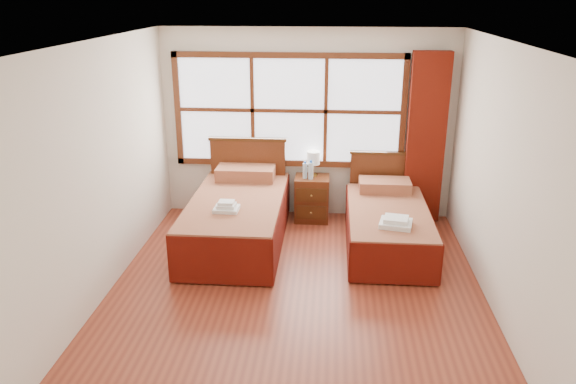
{
  "coord_description": "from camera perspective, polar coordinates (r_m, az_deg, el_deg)",
  "views": [
    {
      "loc": [
        0.34,
        -5.33,
        3.04
      ],
      "look_at": [
        -0.14,
        0.7,
        0.87
      ],
      "focal_mm": 35.0,
      "sensor_mm": 36.0,
      "label": 1
    }
  ],
  "objects": [
    {
      "name": "bottle_far",
      "position": [
        7.6,
        2.33,
        2.19
      ],
      "size": [
        0.07,
        0.07,
        0.26
      ],
      "color": "silver",
      "rests_on": "nightstand"
    },
    {
      "name": "wall_left",
      "position": [
        6.07,
        -18.32,
        2.1
      ],
      "size": [
        0.0,
        4.5,
        4.5
      ],
      "primitive_type": "plane",
      "rotation": [
        1.57,
        0.0,
        1.57
      ],
      "color": "silver",
      "rests_on": "floor"
    },
    {
      "name": "bottle_near",
      "position": [
        7.64,
        1.73,
        2.19
      ],
      "size": [
        0.06,
        0.06,
        0.24
      ],
      "color": "silver",
      "rests_on": "nightstand"
    },
    {
      "name": "lamp",
      "position": [
        7.7,
        2.59,
        3.4
      ],
      "size": [
        0.18,
        0.18,
        0.35
      ],
      "color": "gold",
      "rests_on": "nightstand"
    },
    {
      "name": "towels_right",
      "position": [
        6.49,
        10.9,
        -3.03
      ],
      "size": [
        0.41,
        0.37,
        0.11
      ],
      "rotation": [
        0.0,
        0.0,
        -0.19
      ],
      "color": "white",
      "rests_on": "bed_right"
    },
    {
      "name": "wall_right",
      "position": [
        5.84,
        20.85,
        1.12
      ],
      "size": [
        0.0,
        4.5,
        4.5
      ],
      "primitive_type": "plane",
      "rotation": [
        1.57,
        0.0,
        -1.57
      ],
      "color": "silver",
      "rests_on": "floor"
    },
    {
      "name": "curtain",
      "position": [
        7.77,
        13.83,
        5.28
      ],
      "size": [
        0.5,
        0.16,
        2.3
      ],
      "primitive_type": "cube",
      "color": "maroon",
      "rests_on": "wall_back"
    },
    {
      "name": "ceiling",
      "position": [
        5.36,
        0.96,
        15.06
      ],
      "size": [
        4.5,
        4.5,
        0.0
      ],
      "primitive_type": "plane",
      "rotation": [
        3.14,
        0.0,
        0.0
      ],
      "color": "white",
      "rests_on": "wall_back"
    },
    {
      "name": "nightstand",
      "position": [
        7.82,
        2.44,
        -0.66
      ],
      "size": [
        0.47,
        0.46,
        0.63
      ],
      "color": "#562712",
      "rests_on": "floor"
    },
    {
      "name": "towels_left",
      "position": [
        6.62,
        -6.28,
        -1.51
      ],
      "size": [
        0.29,
        0.26,
        0.12
      ],
      "rotation": [
        0.0,
        0.0,
        -0.02
      ],
      "color": "white",
      "rests_on": "bed_left"
    },
    {
      "name": "wall_back",
      "position": [
        7.78,
        1.98,
        6.84
      ],
      "size": [
        4.0,
        0.0,
        4.0
      ],
      "primitive_type": "plane",
      "rotation": [
        1.57,
        0.0,
        0.0
      ],
      "color": "silver",
      "rests_on": "floor"
    },
    {
      "name": "bed_right",
      "position": [
        7.11,
        10.06,
        -3.23
      ],
      "size": [
        1.0,
        2.02,
        0.97
      ],
      "color": "#43240D",
      "rests_on": "floor"
    },
    {
      "name": "bed_left",
      "position": [
        7.15,
        -5.11,
        -2.46
      ],
      "size": [
        1.15,
        2.24,
        1.13
      ],
      "color": "#43240D",
      "rests_on": "floor"
    },
    {
      "name": "floor",
      "position": [
        6.14,
        0.82,
        -9.89
      ],
      "size": [
        4.5,
        4.5,
        0.0
      ],
      "primitive_type": "plane",
      "color": "brown",
      "rests_on": "ground"
    },
    {
      "name": "window",
      "position": [
        7.72,
        0.11,
        8.26
      ],
      "size": [
        3.16,
        0.06,
        1.56
      ],
      "color": "white",
      "rests_on": "wall_back"
    }
  ]
}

